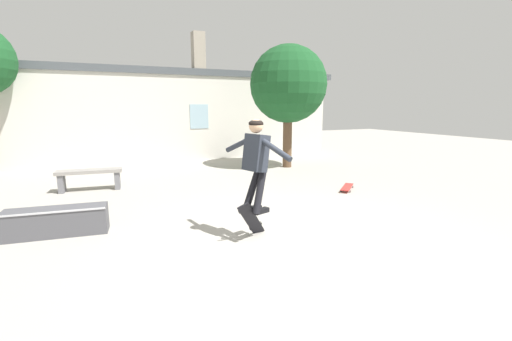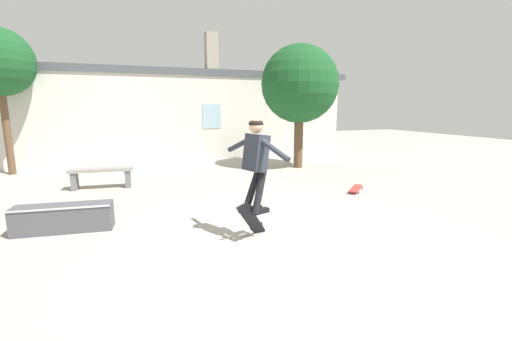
{
  "view_description": "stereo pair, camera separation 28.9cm",
  "coord_description": "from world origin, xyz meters",
  "px_view_note": "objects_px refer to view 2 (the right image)",
  "views": [
    {
      "loc": [
        -2.52,
        -4.18,
        2.04
      ],
      "look_at": [
        -0.41,
        0.42,
        1.08
      ],
      "focal_mm": 24.0,
      "sensor_mm": 36.0,
      "label": 1
    },
    {
      "loc": [
        -2.26,
        -4.29,
        2.04
      ],
      "look_at": [
        -0.41,
        0.42,
        1.08
      ],
      "focal_mm": 24.0,
      "sensor_mm": 36.0,
      "label": 2
    }
  ],
  "objects_px": {
    "skateboard_flipping": "(252,220)",
    "tree_right": "(300,85)",
    "skate_ledge": "(64,218)",
    "park_bench": "(101,174)",
    "skater": "(256,158)",
    "skateboard_resting": "(356,188)"
  },
  "relations": [
    {
      "from": "park_bench",
      "to": "skateboard_resting",
      "type": "bearing_deg",
      "value": -17.71
    },
    {
      "from": "skate_ledge",
      "to": "skater",
      "type": "distance_m",
      "value": 3.36
    },
    {
      "from": "skater",
      "to": "park_bench",
      "type": "bearing_deg",
      "value": 100.51
    },
    {
      "from": "skate_ledge",
      "to": "skateboard_resting",
      "type": "relative_size",
      "value": 2.05
    },
    {
      "from": "skate_ledge",
      "to": "skateboard_flipping",
      "type": "xyz_separation_m",
      "value": [
        2.78,
        -1.41,
        0.07
      ]
    },
    {
      "from": "tree_right",
      "to": "park_bench",
      "type": "relative_size",
      "value": 2.64
    },
    {
      "from": "park_bench",
      "to": "skate_ledge",
      "type": "height_order",
      "value": "park_bench"
    },
    {
      "from": "skate_ledge",
      "to": "skateboard_flipping",
      "type": "distance_m",
      "value": 3.12
    },
    {
      "from": "skateboard_flipping",
      "to": "skateboard_resting",
      "type": "relative_size",
      "value": 0.97
    },
    {
      "from": "tree_right",
      "to": "skateboard_resting",
      "type": "bearing_deg",
      "value": -94.3
    },
    {
      "from": "skater",
      "to": "skateboard_flipping",
      "type": "xyz_separation_m",
      "value": [
        -0.06,
        0.04,
        -0.98
      ]
    },
    {
      "from": "skate_ledge",
      "to": "park_bench",
      "type": "bearing_deg",
      "value": 88.9
    },
    {
      "from": "tree_right",
      "to": "skate_ledge",
      "type": "bearing_deg",
      "value": -148.66
    },
    {
      "from": "skate_ledge",
      "to": "skater",
      "type": "bearing_deg",
      "value": -20.17
    },
    {
      "from": "tree_right",
      "to": "skateboard_resting",
      "type": "xyz_separation_m",
      "value": [
        -0.26,
        -3.45,
        -2.66
      ]
    },
    {
      "from": "park_bench",
      "to": "skateboard_flipping",
      "type": "xyz_separation_m",
      "value": [
        2.34,
        -4.47,
        -0.07
      ]
    },
    {
      "from": "park_bench",
      "to": "skater",
      "type": "distance_m",
      "value": 5.19
    },
    {
      "from": "skater",
      "to": "skateboard_resting",
      "type": "bearing_deg",
      "value": 12.44
    },
    {
      "from": "skate_ledge",
      "to": "skateboard_flipping",
      "type": "relative_size",
      "value": 2.11
    },
    {
      "from": "park_bench",
      "to": "skateboard_flipping",
      "type": "distance_m",
      "value": 5.04
    },
    {
      "from": "skateboard_flipping",
      "to": "tree_right",
      "type": "bearing_deg",
      "value": 15.14
    },
    {
      "from": "skateboard_flipping",
      "to": "skateboard_resting",
      "type": "xyz_separation_m",
      "value": [
        3.43,
        1.9,
        -0.23
      ]
    }
  ]
}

